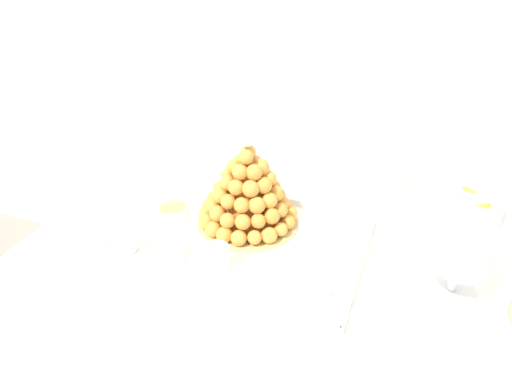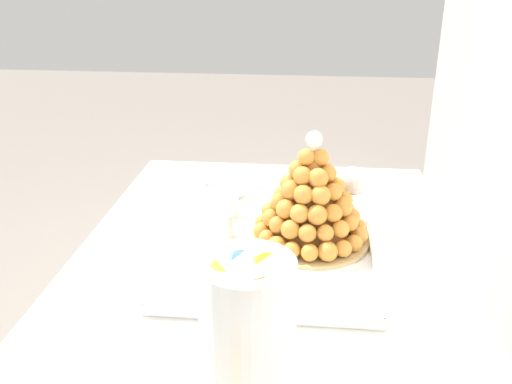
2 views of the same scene
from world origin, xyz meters
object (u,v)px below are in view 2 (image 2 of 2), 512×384
Objects in this scene: croquembouche at (311,201)px; dessert_cup_centre at (222,226)px; dessert_cup_left at (232,186)px; dessert_cup_right at (206,283)px; dessert_cup_mid_left at (227,207)px; dessert_cup_mid_right at (208,252)px; serving_tray at (274,240)px; wine_glass at (352,183)px; macaron_goblet at (247,318)px; creme_brulee_ramekin at (298,198)px.

croquembouche is 0.21m from dessert_cup_centre.
dessert_cup_right is (0.46, 0.02, -0.01)m from dessert_cup_left.
dessert_cup_left and dessert_cup_centre have the same top height.
dessert_cup_mid_left is 0.22m from dessert_cup_mid_right.
wine_glass reaches higher than serving_tray.
dessert_cup_left reaches higher than dessert_cup_mid_right.
dessert_cup_right is at bearing -38.92° from croquembouche.
macaron_goblet reaches higher than dessert_cup_mid_left.
creme_brulee_ramekin is 0.33× the size of macaron_goblet.
dessert_cup_mid_right is at bearing -28.57° from creme_brulee_ramekin.
dessert_cup_left is 1.12× the size of dessert_cup_mid_left.
serving_tray is 0.51m from macaron_goblet.
dessert_cup_left is at bearing -137.85° from croquembouche.
dessert_cup_left is 0.33m from wine_glass.
dessert_cup_left is 0.17m from creme_brulee_ramekin.
dessert_cup_mid_right is (0.11, -0.01, -0.00)m from dessert_cup_centre.
wine_glass is (-0.59, 0.17, -0.04)m from macaron_goblet.
dessert_cup_mid_left is (-0.11, -0.12, 0.02)m from serving_tray.
croquembouche is 1.74× the size of wine_glass.
serving_tray is at bearing 179.99° from macaron_goblet.
dessert_cup_centre is 0.26m from creme_brulee_ramekin.
croquembouche reaches higher than dessert_cup_mid_right.
serving_tray is 11.40× the size of dessert_cup_mid_left.
creme_brulee_ramekin is (-0.20, -0.03, -0.08)m from croquembouche.
dessert_cup_left is 0.34m from dessert_cup_mid_right.
croquembouche is 0.25m from dessert_cup_mid_right.
dessert_cup_mid_left is at bearing -118.01° from croquembouche.
dessert_cup_right is (0.23, -0.11, 0.02)m from serving_tray.
macaron_goblet is 1.67× the size of wine_glass.
croquembouche reaches higher than macaron_goblet.
dessert_cup_right is 0.23× the size of macaron_goblet.
wine_glass is (0.11, 0.12, 0.09)m from creme_brulee_ramekin.
dessert_cup_mid_left reaches higher than creme_brulee_ramekin.
dessert_cup_mid_right is (0.12, -0.20, -0.07)m from croquembouche.
dessert_cup_centre is 0.31m from wine_glass.
macaron_goblet is at bearing 18.29° from dessert_cup_mid_right.
dessert_cup_centre reaches higher than serving_tray.
macaron_goblet reaches higher than dessert_cup_mid_right.
serving_tray is at bearing 91.38° from dessert_cup_centre.
croquembouche is at bearing 119.97° from dessert_cup_mid_right.
wine_glass is at bearing 139.36° from dessert_cup_right.
dessert_cup_centre is 0.23m from dessert_cup_right.
dessert_cup_mid_left reaches higher than serving_tray.
creme_brulee_ramekin is (-0.32, 0.17, -0.01)m from dessert_cup_mid_right.
dessert_cup_centre is 0.24× the size of macaron_goblet.
macaron_goblet is (0.26, 0.11, 0.12)m from dessert_cup_right.
croquembouche is at bearing 170.88° from macaron_goblet.
serving_tray is 0.21m from creme_brulee_ramekin.
serving_tray is at bearing -13.21° from creme_brulee_ramekin.
creme_brulee_ramekin is at bearing 151.43° from dessert_cup_mid_right.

